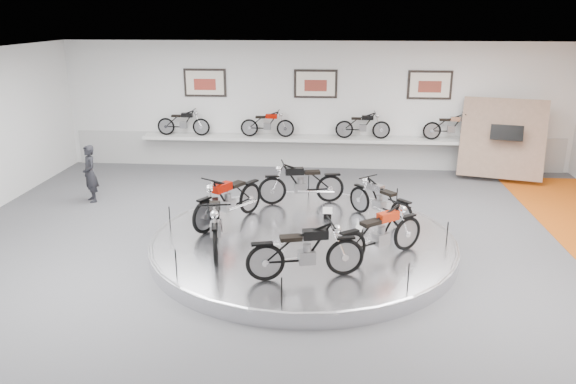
# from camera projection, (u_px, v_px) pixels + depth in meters

# --- Properties ---
(floor) EXTENTS (16.00, 16.00, 0.00)m
(floor) POSITION_uv_depth(u_px,v_px,m) (302.00, 256.00, 11.67)
(floor) COLOR #515153
(floor) RESTS_ON ground
(ceiling) EXTENTS (16.00, 16.00, 0.00)m
(ceiling) POSITION_uv_depth(u_px,v_px,m) (304.00, 59.00, 10.45)
(ceiling) COLOR white
(ceiling) RESTS_ON wall_back
(wall_back) EXTENTS (16.00, 0.00, 16.00)m
(wall_back) POSITION_uv_depth(u_px,v_px,m) (315.00, 106.00, 17.70)
(wall_back) COLOR white
(wall_back) RESTS_ON floor
(dado_band) EXTENTS (15.68, 0.04, 1.10)m
(dado_band) POSITION_uv_depth(u_px,v_px,m) (315.00, 151.00, 18.13)
(dado_band) COLOR #BCBCBA
(dado_band) RESTS_ON floor
(display_platform) EXTENTS (6.40, 6.40, 0.30)m
(display_platform) POSITION_uv_depth(u_px,v_px,m) (303.00, 243.00, 11.91)
(display_platform) COLOR silver
(display_platform) RESTS_ON floor
(platform_rim) EXTENTS (6.40, 6.40, 0.10)m
(platform_rim) POSITION_uv_depth(u_px,v_px,m) (303.00, 238.00, 11.87)
(platform_rim) COLOR #B2B2BA
(platform_rim) RESTS_ON display_platform
(shelf) EXTENTS (11.00, 0.55, 0.10)m
(shelf) POSITION_uv_depth(u_px,v_px,m) (315.00, 139.00, 17.72)
(shelf) COLOR silver
(shelf) RESTS_ON wall_back
(poster_left) EXTENTS (1.35, 0.06, 0.88)m
(poster_left) POSITION_uv_depth(u_px,v_px,m) (205.00, 83.00, 17.72)
(poster_left) COLOR #EFE3CE
(poster_left) RESTS_ON wall_back
(poster_center) EXTENTS (1.35, 0.06, 0.88)m
(poster_center) POSITION_uv_depth(u_px,v_px,m) (316.00, 84.00, 17.45)
(poster_center) COLOR #EFE3CE
(poster_center) RESTS_ON wall_back
(poster_right) EXTENTS (1.35, 0.06, 0.88)m
(poster_right) POSITION_uv_depth(u_px,v_px,m) (430.00, 85.00, 17.18)
(poster_right) COLOR #EFE3CE
(poster_right) RESTS_ON wall_back
(display_panel) EXTENTS (2.56, 1.52, 2.30)m
(display_panel) POSITION_uv_depth(u_px,v_px,m) (502.00, 139.00, 16.64)
(display_panel) COLOR #997864
(display_panel) RESTS_ON floor
(shelf_bike_a) EXTENTS (1.22, 0.43, 0.73)m
(shelf_bike_a) POSITION_uv_depth(u_px,v_px,m) (183.00, 124.00, 17.92)
(shelf_bike_a) COLOR black
(shelf_bike_a) RESTS_ON shelf
(shelf_bike_b) EXTENTS (1.22, 0.43, 0.73)m
(shelf_bike_b) POSITION_uv_depth(u_px,v_px,m) (267.00, 125.00, 17.71)
(shelf_bike_b) COLOR #9A0D01
(shelf_bike_b) RESTS_ON shelf
(shelf_bike_c) EXTENTS (1.22, 0.43, 0.73)m
(shelf_bike_c) POSITION_uv_depth(u_px,v_px,m) (363.00, 127.00, 17.48)
(shelf_bike_c) COLOR black
(shelf_bike_c) RESTS_ON shelf
(shelf_bike_d) EXTENTS (1.22, 0.43, 0.73)m
(shelf_bike_d) POSITION_uv_depth(u_px,v_px,m) (451.00, 128.00, 17.27)
(shelf_bike_d) COLOR #A6A5AA
(shelf_bike_d) RESTS_ON shelf
(bike_a) EXTENTS (1.53, 1.60, 0.96)m
(bike_a) POSITION_uv_depth(u_px,v_px,m) (380.00, 200.00, 12.66)
(bike_a) COLOR #A6A5AA
(bike_a) RESTS_ON display_platform
(bike_b) EXTENTS (1.91, 1.00, 1.07)m
(bike_b) POSITION_uv_depth(u_px,v_px,m) (301.00, 183.00, 13.78)
(bike_b) COLOR black
(bike_b) RESTS_ON display_platform
(bike_c) EXTENTS (1.56, 1.99, 1.13)m
(bike_c) POSITION_uv_depth(u_px,v_px,m) (228.00, 199.00, 12.49)
(bike_c) COLOR #9A0D01
(bike_c) RESTS_ON display_platform
(bike_d) EXTENTS (1.02, 1.97, 1.10)m
(bike_d) POSITION_uv_depth(u_px,v_px,m) (215.00, 223.00, 11.12)
(bike_d) COLOR black
(bike_d) RESTS_ON display_platform
(bike_e) EXTENTS (1.91, 1.05, 1.06)m
(bike_e) POSITION_uv_depth(u_px,v_px,m) (306.00, 250.00, 9.87)
(bike_e) COLOR black
(bike_e) RESTS_ON display_platform
(bike_f) EXTENTS (1.81, 1.61, 1.06)m
(bike_f) POSITION_uv_depth(u_px,v_px,m) (381.00, 233.00, 10.67)
(bike_f) COLOR #B1270D
(bike_f) RESTS_ON display_platform
(visitor) EXTENTS (0.64, 0.66, 1.53)m
(visitor) POSITION_uv_depth(u_px,v_px,m) (90.00, 174.00, 14.81)
(visitor) COLOR black
(visitor) RESTS_ON floor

